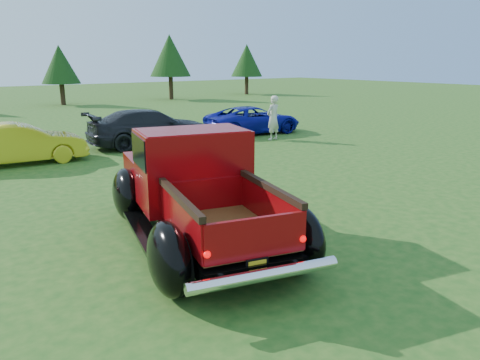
% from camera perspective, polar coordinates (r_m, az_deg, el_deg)
% --- Properties ---
extents(ground, '(120.00, 120.00, 0.00)m').
position_cam_1_polar(ground, '(8.87, -0.66, -7.61)').
color(ground, '#1E4E16').
rests_on(ground, ground).
extents(tree_mid_right, '(2.82, 2.82, 4.40)m').
position_cam_1_polar(tree_mid_right, '(38.20, -21.11, 12.99)').
color(tree_mid_right, '#332114').
rests_on(tree_mid_right, ground).
extents(tree_east, '(3.46, 3.46, 5.40)m').
position_cam_1_polar(tree_east, '(41.22, -8.54, 14.76)').
color(tree_east, '#332114').
rests_on(tree_east, ground).
extents(tree_far_east, '(3.07, 3.07, 4.80)m').
position_cam_1_polar(tree_far_east, '(47.02, 0.82, 14.36)').
color(tree_far_east, '#332114').
rests_on(tree_far_east, ground).
extents(pickup_truck, '(3.74, 5.93, 2.08)m').
position_cam_1_polar(pickup_truck, '(9.00, -5.72, -0.73)').
color(pickup_truck, black).
rests_on(pickup_truck, ground).
extents(show_car_yellow, '(4.18, 1.84, 1.34)m').
position_cam_1_polar(show_car_yellow, '(16.92, -25.17, 4.03)').
color(show_car_yellow, gold).
rests_on(show_car_yellow, ground).
extents(show_car_grey, '(5.12, 2.46, 1.44)m').
position_cam_1_polar(show_car_grey, '(19.04, -10.86, 6.32)').
color(show_car_grey, black).
rests_on(show_car_grey, ground).
extents(show_car_blue, '(4.72, 2.63, 1.25)m').
position_cam_1_polar(show_car_blue, '(21.83, 1.62, 7.34)').
color(show_car_blue, '#0C108C').
rests_on(show_car_blue, ground).
extents(spectator, '(0.75, 0.56, 1.87)m').
position_cam_1_polar(spectator, '(20.02, 4.05, 7.56)').
color(spectator, beige).
rests_on(spectator, ground).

